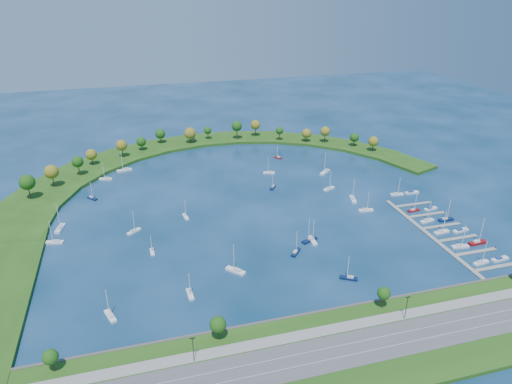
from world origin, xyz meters
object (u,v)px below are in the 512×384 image
object	(u,v)px
harbor_tower	(193,137)
moored_boat_12	(349,277)
moored_boat_11	(134,231)
moored_boat_17	(190,293)
moored_boat_4	(278,157)
docked_boat_2	(460,246)
moored_boat_20	(124,170)
docked_boat_8	(413,210)
moored_boat_5	(310,240)
moored_boat_1	(366,210)
moored_boat_19	(186,216)
moored_boat_6	(325,172)
moored_boat_2	(92,198)
moored_boat_10	(55,242)
docked_boat_6	(427,220)
moored_boat_21	(329,188)
docked_boat_9	(431,209)
moored_boat_3	(236,270)
dock_system	(442,233)
docked_boat_10	(397,194)
docked_boat_5	(460,230)
moored_boat_7	(273,187)
docked_boat_0	(481,262)
docked_boat_3	(478,242)
moored_boat_0	(106,178)
moored_boat_13	(110,315)
moored_boat_16	(312,240)
docked_boat_11	(412,192)
moored_boat_9	(152,251)
docked_boat_1	(500,259)
moored_boat_15	(269,172)
moored_boat_18	(60,228)
moored_boat_14	(296,252)
moored_boat_8	(353,199)

from	to	relation	value
harbor_tower	moored_boat_12	xyz separation A→B (m)	(37.36, -201.51, -3.20)
moored_boat_11	moored_boat_17	world-z (taller)	moored_boat_11
moored_boat_4	docked_boat_2	world-z (taller)	docked_boat_2
moored_boat_20	docked_boat_8	world-z (taller)	moored_boat_20
moored_boat_20	moored_boat_5	bearing A→B (deg)	114.70
moored_boat_1	moored_boat_19	world-z (taller)	moored_boat_1
moored_boat_6	moored_boat_12	world-z (taller)	moored_boat_6
harbor_tower	moored_boat_2	bearing A→B (deg)	-129.98
moored_boat_10	docked_boat_6	bearing A→B (deg)	-176.48
moored_boat_1	moored_boat_5	bearing A→B (deg)	-144.76
moored_boat_5	moored_boat_11	xyz separation A→B (m)	(-83.80, 32.40, -0.03)
moored_boat_4	moored_boat_21	xyz separation A→B (m)	(13.41, -60.49, 0.07)
docked_boat_9	moored_boat_10	bearing A→B (deg)	166.80
moored_boat_5	docked_boat_2	size ratio (longest dim) A/B	1.04
harbor_tower	moored_boat_1	xyz separation A→B (m)	(75.33, -144.95, -3.18)
moored_boat_3	docked_boat_2	bearing A→B (deg)	-137.41
dock_system	moored_boat_3	size ratio (longest dim) A/B	5.86
moored_boat_20	docked_boat_10	size ratio (longest dim) A/B	1.24
moored_boat_11	docked_boat_5	size ratio (longest dim) A/B	1.28
docked_boat_8	docked_boat_10	bearing A→B (deg)	78.03
moored_boat_6	moored_boat_7	bearing A→B (deg)	-20.60
docked_boat_2	moored_boat_12	bearing A→B (deg)	-164.23
docked_boat_0	docked_boat_3	size ratio (longest dim) A/B	0.84
moored_boat_0	moored_boat_13	size ratio (longest dim) A/B	1.00
moored_boat_3	moored_boat_21	bearing A→B (deg)	-89.67
moored_boat_5	moored_boat_17	size ratio (longest dim) A/B	1.15
moored_boat_16	docked_boat_10	xyz separation A→B (m)	(69.28, 36.71, -0.03)
docked_boat_11	docked_boat_9	bearing A→B (deg)	-94.21
moored_boat_9	docked_boat_0	world-z (taller)	docked_boat_0
moored_boat_4	docked_boat_8	world-z (taller)	docked_boat_8
moored_boat_3	dock_system	bearing A→B (deg)	-130.12
moored_boat_2	docked_boat_9	world-z (taller)	moored_boat_2
moored_boat_0	dock_system	bearing A→B (deg)	160.08
docked_boat_1	moored_boat_9	bearing A→B (deg)	156.69
docked_boat_9	moored_boat_9	bearing A→B (deg)	173.28
moored_boat_19	docked_boat_6	size ratio (longest dim) A/B	0.87
moored_boat_0	docked_boat_0	bearing A→B (deg)	154.12
moored_boat_15	moored_boat_20	xyz separation A→B (m)	(-93.27, 30.42, 0.10)
moored_boat_1	moored_boat_18	world-z (taller)	moored_boat_18
moored_boat_5	moored_boat_12	world-z (taller)	moored_boat_5
moored_boat_11	moored_boat_17	bearing A→B (deg)	-109.00
moored_boat_3	docked_boat_5	bearing A→B (deg)	-130.63
moored_boat_3	moored_boat_14	size ratio (longest dim) A/B	1.20
docked_boat_1	docked_boat_11	bearing A→B (deg)	83.08
moored_boat_3	moored_boat_15	world-z (taller)	moored_boat_3
moored_boat_9	moored_boat_20	xyz separation A→B (m)	(-10.84, 109.50, 0.14)
moored_boat_8	moored_boat_14	size ratio (longest dim) A/B	1.16
moored_boat_3	moored_boat_6	bearing A→B (deg)	-83.85
moored_boat_1	moored_boat_18	distance (m)	164.87
moored_boat_17	moored_boat_0	bearing A→B (deg)	-168.16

